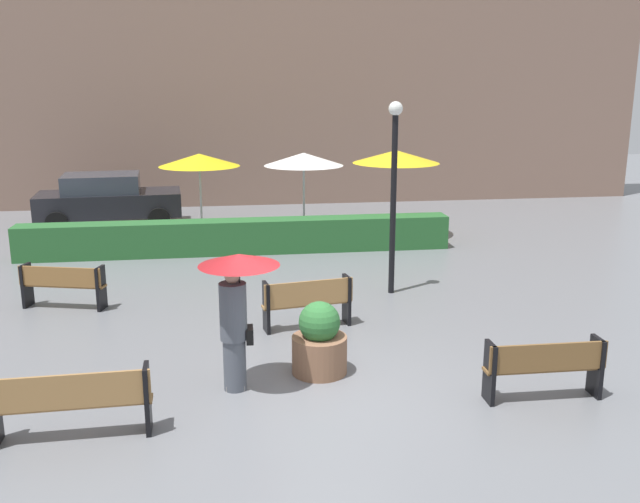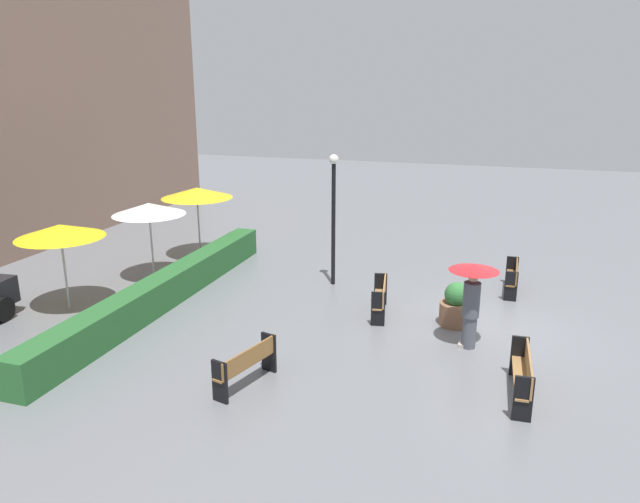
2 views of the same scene
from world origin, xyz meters
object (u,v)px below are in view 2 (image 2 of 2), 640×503
object	(u,v)px
bench_near_right	(513,275)
bench_mid_center	(381,296)
patio_umbrella_yellow	(60,231)
patio_umbrella_white	(149,209)
lamp_post	(334,206)
planter_pot	(456,306)
pedestrian_with_umbrella	(472,291)
bench_near_left	(524,373)
patio_umbrella_yellow_far	(197,193)
bench_far_left	(247,363)

from	to	relation	value
bench_near_right	bench_mid_center	distance (m)	4.33
patio_umbrella_yellow	patio_umbrella_white	xyz separation A→B (m)	(2.84, -0.82, 0.07)
bench_mid_center	lamp_post	distance (m)	3.29
bench_near_right	planter_pot	bearing A→B (deg)	155.27
bench_near_right	pedestrian_with_umbrella	xyz separation A→B (m)	(-4.12, 0.94, 0.86)
planter_pot	patio_umbrella_yellow	xyz separation A→B (m)	(-1.97, 10.04, 1.65)
lamp_post	patio_umbrella_yellow	bearing A→B (deg)	122.69
bench_near_right	bench_near_left	bearing A→B (deg)	-178.04
patio_umbrella_yellow	pedestrian_with_umbrella	bearing A→B (deg)	-85.86
planter_pot	patio_umbrella_yellow_far	xyz separation A→B (m)	(3.40, 8.99, 1.77)
planter_pot	patio_umbrella_yellow_far	bearing A→B (deg)	69.26
bench_near_right	bench_mid_center	xyz separation A→B (m)	(-2.84, 3.27, 0.02)
planter_pot	lamp_post	distance (m)	4.71
patio_umbrella_white	patio_umbrella_yellow_far	xyz separation A→B (m)	(2.53, -0.23, 0.06)
patio_umbrella_yellow_far	bench_near_right	bearing A→B (deg)	-92.75
lamp_post	patio_umbrella_yellow_far	size ratio (longest dim) A/B	1.60
bench_mid_center	lamp_post	world-z (taller)	lamp_post
bench_near_left	patio_umbrella_white	distance (m)	11.65
pedestrian_with_umbrella	planter_pot	xyz separation A→B (m)	(1.21, 0.40, -0.88)
lamp_post	bench_near_left	bearing A→B (deg)	-134.67
bench_far_left	patio_umbrella_yellow	distance (m)	7.01
patio_umbrella_yellow_far	bench_mid_center	bearing A→B (deg)	-115.28
bench_far_left	bench_near_right	bearing A→B (deg)	-34.32
bench_near_right	bench_near_left	distance (m)	6.16
patio_umbrella_white	lamp_post	bearing A→B (deg)	-77.88
pedestrian_with_umbrella	bench_near_right	bearing A→B (deg)	-12.79
bench_mid_center	lamp_post	xyz separation A→B (m)	(1.97, 1.87, 1.86)
bench_near_right	patio_umbrella_yellow	size ratio (longest dim) A/B	0.72
patio_umbrella_yellow	patio_umbrella_white	distance (m)	2.96
planter_pot	patio_umbrella_yellow_far	world-z (taller)	patio_umbrella_yellow_far
pedestrian_with_umbrella	patio_umbrella_yellow_far	distance (m)	10.51
patio_umbrella_yellow_far	pedestrian_with_umbrella	bearing A→B (deg)	-116.17
bench_far_left	patio_umbrella_white	distance (m)	7.86
bench_far_left	planter_pot	bearing A→B (deg)	-39.63
patio_umbrella_yellow	patio_umbrella_yellow_far	bearing A→B (deg)	-11.00
bench_far_left	patio_umbrella_yellow_far	size ratio (longest dim) A/B	0.68
bench_mid_center	patio_umbrella_yellow_far	distance (m)	8.00
bench_near_left	lamp_post	bearing A→B (deg)	45.33
pedestrian_with_umbrella	patio_umbrella_yellow	size ratio (longest dim) A/B	0.86
patio_umbrella_yellow	patio_umbrella_yellow_far	size ratio (longest dim) A/B	0.95
pedestrian_with_umbrella	patio_umbrella_yellow_far	xyz separation A→B (m)	(4.62, 9.40, 0.89)
bench_far_left	planter_pot	xyz separation A→B (m)	(4.45, -3.68, -0.02)
bench_far_left	planter_pot	world-z (taller)	planter_pot
bench_near_left	patio_umbrella_yellow_far	distance (m)	12.58
patio_umbrella_yellow_far	bench_far_left	bearing A→B (deg)	-145.93
bench_mid_center	bench_far_left	bearing A→B (deg)	158.75
bench_near_left	patio_umbrella_white	size ratio (longest dim) A/B	0.80
pedestrian_with_umbrella	patio_umbrella_yellow	bearing A→B (deg)	94.14
bench_near_left	planter_pot	xyz separation A→B (m)	(3.25, 1.55, -0.04)
lamp_post	patio_umbrella_yellow_far	distance (m)	5.38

